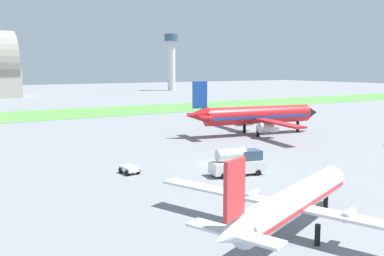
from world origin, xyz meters
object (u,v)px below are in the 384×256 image
airplane_foreground_turboprop (293,201)px  fuel_truck_near_gate (238,162)px  airplane_midfield_jet (256,115)px  baggage_cart_by_runway (129,169)px  control_tower (171,57)px

airplane_foreground_turboprop → fuel_truck_near_gate: 18.80m
airplane_foreground_turboprop → fuel_truck_near_gate: bearing=44.0°
airplane_midfield_jet → baggage_cart_by_runway: (-33.02, -15.69, -3.17)m
airplane_foreground_turboprop → baggage_cart_by_runway: bearing=75.7°
airplane_midfield_jet → airplane_foreground_turboprop: (-30.06, -40.15, -1.02)m
airplane_midfield_jet → airplane_foreground_turboprop: airplane_midfield_jet is taller
fuel_truck_near_gate → airplane_foreground_turboprop: bearing=-104.0°
fuel_truck_near_gate → control_tower: 198.69m
fuel_truck_near_gate → baggage_cart_by_runway: size_ratio=2.68×
control_tower → baggage_cart_by_runway: bearing=-120.4°
baggage_cart_by_runway → control_tower: control_tower is taller
airplane_midfield_jet → fuel_truck_near_gate: bearing=-123.8°
airplane_foreground_turboprop → baggage_cart_by_runway: 24.73m
airplane_foreground_turboprop → fuel_truck_near_gate: airplane_foreground_turboprop is taller
baggage_cart_by_runway → control_tower: size_ratio=0.08×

